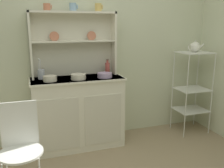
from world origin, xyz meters
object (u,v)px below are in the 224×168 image
at_px(wire_chair, 20,142).
at_px(utensil_jar, 41,74).
at_px(bakers_rack, 192,84).
at_px(jam_bottle, 107,68).
at_px(bowl_mixing_large, 50,79).
at_px(cup_terracotta_0, 47,7).
at_px(hutch_cabinet, 78,112).
at_px(hutch_shelf_unit, 73,39).
at_px(porcelain_teapot, 195,47).

relative_size(wire_chair, utensil_jar, 3.56).
relative_size(bakers_rack, jam_bottle, 5.81).
bearing_deg(bowl_mixing_large, cup_terracotta_0, 81.62).
relative_size(hutch_cabinet, bakers_rack, 0.97).
distance_m(hutch_cabinet, hutch_shelf_unit, 0.88).
bearing_deg(utensil_jar, jam_bottle, 0.56).
relative_size(wire_chair, jam_bottle, 4.41).
relative_size(bakers_rack, cup_terracotta_0, 12.16).
bearing_deg(utensil_jar, hutch_shelf_unit, 12.15).
distance_m(bowl_mixing_large, utensil_jar, 0.18).
relative_size(bakers_rack, porcelain_teapot, 5.01).
height_order(hutch_cabinet, cup_terracotta_0, cup_terracotta_0).
xyz_separation_m(hutch_cabinet, hutch_shelf_unit, (0.00, 0.17, 0.86)).
xyz_separation_m(hutch_cabinet, porcelain_teapot, (1.57, -0.06, 0.74)).
bearing_deg(porcelain_teapot, bakers_rack, 0.00).
bearing_deg(hutch_shelf_unit, hutch_cabinet, -90.00).
bearing_deg(hutch_cabinet, bakers_rack, -2.17).
height_order(wire_chair, jam_bottle, jam_bottle).
distance_m(bakers_rack, bowl_mixing_large, 1.90).
height_order(hutch_cabinet, porcelain_teapot, porcelain_teapot).
distance_m(hutch_cabinet, porcelain_teapot, 1.74).
relative_size(hutch_shelf_unit, wire_chair, 1.19).
distance_m(hutch_cabinet, bakers_rack, 1.59).
height_order(wire_chair, cup_terracotta_0, cup_terracotta_0).
bearing_deg(bakers_rack, hutch_shelf_unit, 171.88).
bearing_deg(cup_terracotta_0, bowl_mixing_large, -98.38).
relative_size(bakers_rack, utensil_jar, 4.69).
relative_size(hutch_cabinet, jam_bottle, 5.64).
distance_m(cup_terracotta_0, bowl_mixing_large, 0.80).
height_order(hutch_shelf_unit, bowl_mixing_large, hutch_shelf_unit).
height_order(jam_bottle, utensil_jar, utensil_jar).
distance_m(hutch_shelf_unit, jam_bottle, 0.55).
bearing_deg(bakers_rack, bowl_mixing_large, -179.58).
bearing_deg(wire_chair, bakers_rack, 47.78).
distance_m(bakers_rack, utensil_jar, 1.99).
bearing_deg(porcelain_teapot, wire_chair, -161.71).
height_order(hutch_cabinet, wire_chair, hutch_cabinet).
height_order(hutch_shelf_unit, bakers_rack, hutch_shelf_unit).
distance_m(utensil_jar, porcelain_teapot, 2.00).
distance_m(hutch_shelf_unit, bakers_rack, 1.70).
distance_m(hutch_shelf_unit, porcelain_teapot, 1.59).
relative_size(hutch_cabinet, utensil_jar, 4.55).
relative_size(hutch_shelf_unit, cup_terracotta_0, 11.02).
height_order(bowl_mixing_large, jam_bottle, jam_bottle).
height_order(hutch_shelf_unit, cup_terracotta_0, cup_terracotta_0).
bearing_deg(cup_terracotta_0, porcelain_teapot, -5.58).
bearing_deg(bakers_rack, hutch_cabinet, 177.83).
height_order(hutch_shelf_unit, jam_bottle, hutch_shelf_unit).
bearing_deg(hutch_shelf_unit, bakers_rack, -8.12).
distance_m(hutch_shelf_unit, cup_terracotta_0, 0.46).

